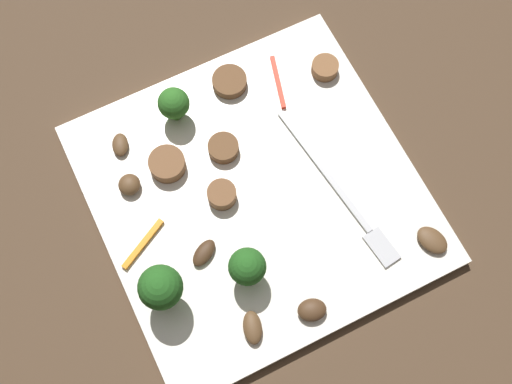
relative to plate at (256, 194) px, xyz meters
name	(u,v)px	position (x,y,z in m)	size (l,w,h in m)	color
ground_plane	(256,196)	(0.00, 0.00, -0.01)	(1.40, 1.40, 0.00)	#4C3826
plate	(256,194)	(0.00, 0.00, 0.00)	(0.29, 0.29, 0.01)	white
fork	(344,197)	(0.04, 0.07, 0.01)	(0.18, 0.04, 0.00)	silver
broccoli_floret_0	(174,104)	(-0.11, -0.03, 0.03)	(0.03, 0.03, 0.04)	#347525
broccoli_floret_1	(161,288)	(0.05, -0.12, 0.04)	(0.04, 0.04, 0.06)	#296420
broccoli_floret_2	(247,267)	(0.07, -0.04, 0.04)	(0.03, 0.03, 0.05)	#296420
sausage_slice_0	(230,82)	(-0.11, 0.03, 0.01)	(0.03, 0.03, 0.01)	brown
sausage_slice_1	(325,68)	(-0.09, 0.12, 0.01)	(0.03, 0.03, 0.01)	brown
sausage_slice_2	(167,164)	(-0.06, -0.06, 0.01)	(0.03, 0.03, 0.01)	brown
sausage_slice_3	(223,148)	(-0.05, -0.01, 0.01)	(0.03, 0.03, 0.01)	brown
sausage_slice_4	(222,195)	(-0.01, -0.03, 0.01)	(0.03, 0.03, 0.01)	brown
mushroom_0	(120,145)	(-0.10, -0.10, 0.01)	(0.02, 0.02, 0.01)	brown
mushroom_1	(204,253)	(0.03, -0.07, 0.01)	(0.03, 0.02, 0.01)	#422B19
mushroom_2	(432,240)	(0.11, 0.12, 0.01)	(0.03, 0.02, 0.01)	brown
mushroom_3	(312,310)	(0.12, -0.01, 0.01)	(0.03, 0.02, 0.01)	#4C331E
mushroom_4	(129,185)	(-0.06, -0.10, 0.01)	(0.02, 0.02, 0.01)	brown
mushroom_5	(253,328)	(0.11, -0.06, 0.01)	(0.03, 0.02, 0.01)	brown
pepper_strip_0	(278,82)	(-0.09, 0.07, 0.01)	(0.06, 0.00, 0.00)	red
pepper_strip_1	(144,246)	(0.00, -0.11, 0.01)	(0.06, 0.01, 0.00)	orange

